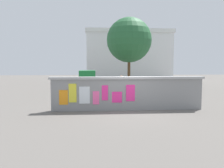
% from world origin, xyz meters
% --- Properties ---
extents(ground, '(60.00, 60.00, 0.00)m').
position_xyz_m(ground, '(0.00, 8.00, 0.00)').
color(ground, '#605B56').
extents(poster_wall, '(7.82, 0.42, 1.70)m').
position_xyz_m(poster_wall, '(-0.01, -0.00, 0.87)').
color(poster_wall, gray).
rests_on(poster_wall, ground).
extents(auto_rickshaw_truck, '(3.61, 1.53, 1.85)m').
position_xyz_m(auto_rickshaw_truck, '(-1.24, 5.94, 0.90)').
color(auto_rickshaw_truck, black).
rests_on(auto_rickshaw_truck, ground).
extents(motorcycle, '(1.90, 0.56, 0.87)m').
position_xyz_m(motorcycle, '(-1.04, 1.48, 0.46)').
color(motorcycle, black).
rests_on(motorcycle, ground).
extents(bicycle_near, '(1.70, 0.45, 0.95)m').
position_xyz_m(bicycle_near, '(3.00, 1.92, 0.36)').
color(bicycle_near, black).
rests_on(bicycle_near, ground).
extents(bicycle_far, '(1.68, 0.51, 0.95)m').
position_xyz_m(bicycle_far, '(2.88, 4.28, 0.36)').
color(bicycle_far, black).
rests_on(bicycle_far, ground).
extents(person_walking, '(0.43, 0.43, 1.62)m').
position_xyz_m(person_walking, '(0.01, 2.94, 0.99)').
color(person_walking, '#3F994C').
rests_on(person_walking, ground).
extents(tree_roadside, '(4.37, 4.37, 6.86)m').
position_xyz_m(tree_roadside, '(1.68, 10.89, 4.67)').
color(tree_roadside, brown).
rests_on(tree_roadside, ground).
extents(building_background, '(11.51, 7.05, 6.87)m').
position_xyz_m(building_background, '(2.91, 20.94, 3.45)').
color(building_background, white).
rests_on(building_background, ground).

